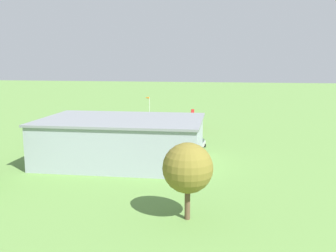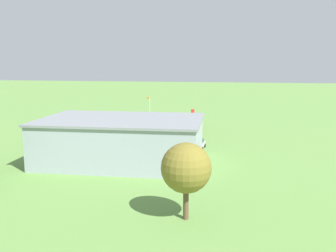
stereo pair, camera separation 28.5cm
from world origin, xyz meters
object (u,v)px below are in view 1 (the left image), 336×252
at_px(car_silver, 199,144).
at_px(tree_at_field_edge, 188,168).
at_px(person_beside_truck, 152,139).
at_px(person_at_fence_line, 73,140).
at_px(person_watching_takeoff, 152,135).
at_px(biplane, 184,118).
at_px(car_green, 96,138).
at_px(hangar, 122,140).
at_px(windsock, 147,99).
at_px(car_red, 60,138).

xyz_separation_m(car_silver, tree_at_field_edge, (-1.78, 31.56, 4.46)).
height_order(person_beside_truck, person_at_fence_line, person_beside_truck).
bearing_deg(person_watching_takeoff, person_beside_truck, 100.75).
xyz_separation_m(biplane, car_green, (15.28, 17.06, -1.83)).
relative_size(hangar, windsock, 4.70).
height_order(person_watching_takeoff, windsock, windsock).
bearing_deg(tree_at_field_edge, person_beside_truck, -72.01).
distance_m(person_beside_truck, person_watching_takeoff, 3.38).
bearing_deg(tree_at_field_edge, hangar, -57.58).
relative_size(person_watching_takeoff, person_at_fence_line, 1.02).
height_order(biplane, car_silver, biplane).
xyz_separation_m(car_green, person_beside_truck, (-11.05, -1.32, 0.04)).
relative_size(person_at_fence_line, tree_at_field_edge, 0.22).
xyz_separation_m(car_red, person_at_fence_line, (-3.34, 1.51, -0.02)).
xyz_separation_m(car_red, person_watching_takeoff, (-17.51, -5.39, 0.00)).
relative_size(car_red, windsock, 0.82).
relative_size(car_red, tree_at_field_edge, 0.56).
distance_m(hangar, tree_at_field_edge, 23.98).
relative_size(car_silver, person_beside_truck, 2.36).
relative_size(car_red, person_at_fence_line, 2.61).
distance_m(biplane, tree_at_field_edge, 50.87).
relative_size(biplane, person_at_fence_line, 4.79).
xyz_separation_m(biplane, tree_at_field_edge, (-7.00, 50.32, 2.62)).
bearing_deg(person_at_fence_line, biplane, -134.55).
height_order(biplane, car_green, biplane).
height_order(car_red, windsock, windsock).
height_order(car_green, windsock, windsock).
distance_m(car_red, windsock, 41.42).
bearing_deg(car_silver, person_at_fence_line, 1.34).
bearing_deg(hangar, person_beside_truck, -96.33).
bearing_deg(car_red, biplane, -141.46).
distance_m(hangar, person_beside_truck, 14.71).
distance_m(car_green, person_beside_truck, 11.13).
bearing_deg(person_beside_truck, car_red, 6.52).
bearing_deg(windsock, biplane, 121.77).
distance_m(car_silver, tree_at_field_edge, 31.92).
bearing_deg(person_watching_takeoff, car_silver, 147.82).
relative_size(person_beside_truck, windsock, 0.33).
relative_size(hangar, biplane, 3.14).
bearing_deg(car_silver, windsock, -65.08).
relative_size(car_red, person_watching_takeoff, 2.56).
distance_m(hangar, biplane, 30.70).
bearing_deg(person_watching_takeoff, biplane, -111.35).
height_order(biplane, windsock, windsock).
height_order(car_red, tree_at_field_edge, tree_at_field_edge).
relative_size(car_silver, person_at_fence_line, 2.48).
xyz_separation_m(car_green, car_red, (7.09, 0.75, 0.01)).
height_order(car_green, person_beside_truck, person_beside_truck).
height_order(tree_at_field_edge, windsock, tree_at_field_edge).
distance_m(car_red, person_beside_truck, 18.26).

